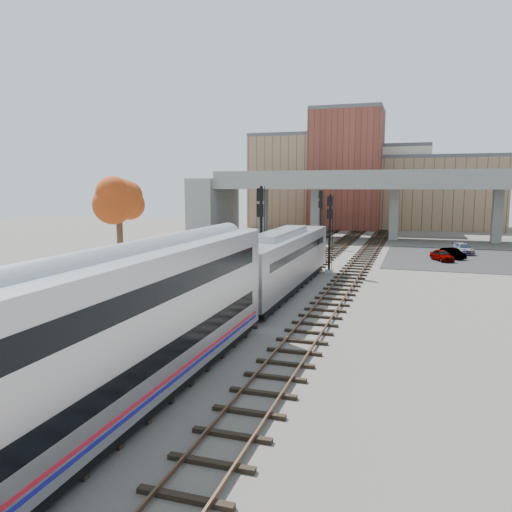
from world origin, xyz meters
The scene contains 16 objects.
ground centered at (0.00, 0.00, 0.00)m, with size 160.00×160.00×0.00m, color #47423D.
platform centered at (-7.25, 0.00, 0.17)m, with size 4.50×60.00×0.35m, color #9E9E99.
yellow_strip centered at (-5.35, 0.00, 0.35)m, with size 0.70×60.00×0.01m, color yellow.
tracks centered at (0.93, 12.50, 0.08)m, with size 10.70×95.00×0.25m.
overpass centered at (4.92, 45.00, 5.81)m, with size 54.00×12.00×9.50m.
buildings_far centered at (1.26, 66.57, 7.88)m, with size 43.00×21.00×20.60m.
parking_lot centered at (14.00, 28.00, 0.02)m, with size 14.00×18.00×0.04m, color black.
locomotive centered at (1.00, 7.01, 2.28)m, with size 3.02×19.05×4.10m.
coach centered at (1.00, -15.59, 2.80)m, with size 3.03×25.00×5.00m.
signal_mast_near centered at (-1.10, 8.87, 3.75)m, with size 0.60×0.64×7.42m.
signal_mast_mid centered at (3.00, 15.30, 3.28)m, with size 0.60×0.64×6.73m.
signal_mast_far centered at (-1.10, 33.17, 3.41)m, with size 0.60×0.64×6.92m.
tree centered at (-9.95, 3.76, 6.28)m, with size 3.60×3.60×8.47m.
car_a centered at (12.55, 25.65, 0.60)m, with size 1.32×3.28×1.12m, color #99999E.
car_b centered at (13.58, 27.71, 0.58)m, with size 1.13×3.25×1.07m, color #99999E.
car_c centered at (15.02, 31.95, 0.60)m, with size 1.57×3.86×1.12m, color #99999E.
Camera 1 is at (9.95, -26.67, 7.41)m, focal length 35.00 mm.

